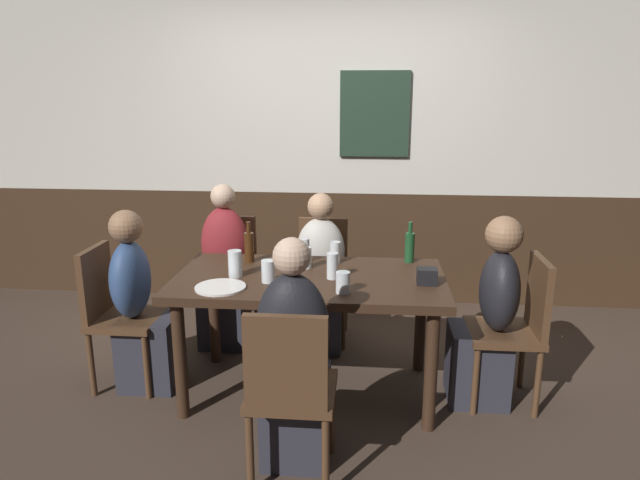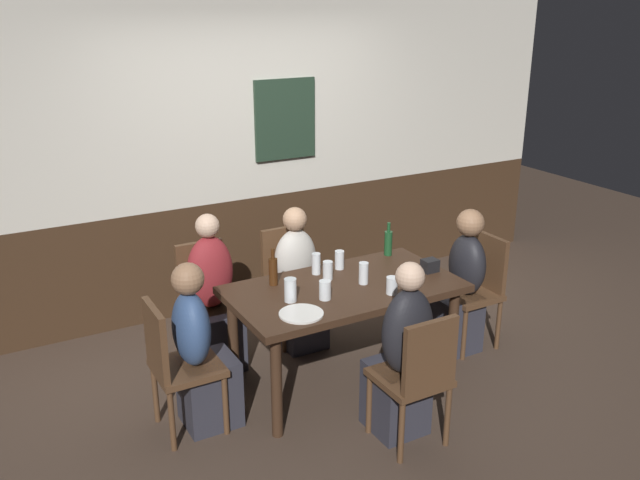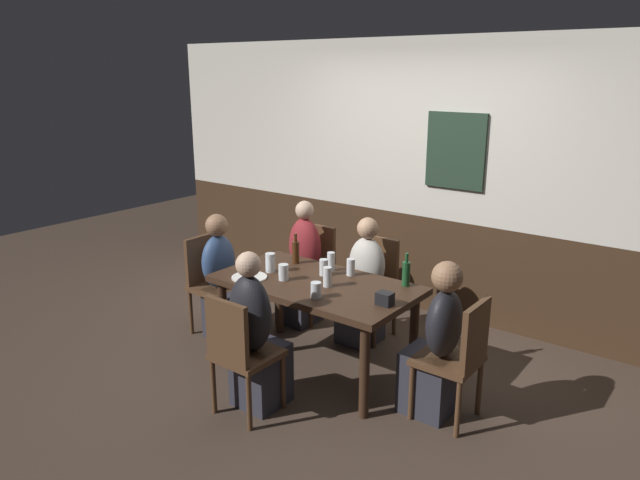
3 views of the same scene
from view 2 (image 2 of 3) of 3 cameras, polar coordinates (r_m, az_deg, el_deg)
The scene contains 24 objects.
ground_plane at distance 4.95m, azimuth 1.93°, elevation -11.74°, with size 12.00×12.00×0.00m, color #423328.
wall_back at distance 5.84m, azimuth -6.34°, elevation 6.90°, with size 6.40×0.13×2.60m.
dining_table at distance 4.65m, azimuth 2.03°, elevation -4.85°, with size 1.56×0.84×0.74m.
chair_head_east at distance 5.38m, azimuth 13.01°, elevation -3.66°, with size 0.40×0.40×0.88m.
chair_mid_near at distance 4.11m, azimuth 8.18°, elevation -11.01°, with size 0.40×0.40×0.88m.
chair_mid_far at distance 5.38m, azimuth -2.62°, elevation -3.14°, with size 0.40×0.40×0.88m.
chair_head_west at distance 4.28m, azimuth -12.06°, elevation -9.89°, with size 0.40×0.40×0.88m.
chair_left_far at distance 5.14m, azimuth -9.52°, elevation -4.55°, with size 0.40×0.40×0.88m.
person_head_east at distance 5.29m, azimuth 11.67°, elevation -4.24°, with size 0.37×0.34×1.12m.
person_mid_near at distance 4.22m, azimuth 6.82°, elevation -10.22°, with size 0.34×0.37×1.16m.
person_mid_far at distance 5.26m, azimuth -1.81°, elevation -4.10°, with size 0.34×0.37×1.10m.
person_head_west at distance 4.34m, azimuth -9.95°, elevation -9.76°, with size 0.37×0.34×1.11m.
person_left_far at distance 5.00m, azimuth -8.86°, elevation -5.36°, with size 0.34×0.37×1.16m.
pint_glass_pale at distance 4.87m, azimuth 1.64°, elevation -1.78°, with size 0.07×0.07×0.13m.
pint_glass_stout at distance 4.69m, azimuth 0.66°, elevation -2.67°, with size 0.07×0.07×0.13m.
tumbler_water at distance 4.63m, azimuth 3.67°, elevation -2.91°, with size 0.07×0.07×0.15m.
highball_clear at distance 4.39m, azimuth 0.42°, elevation -4.32°, with size 0.08×0.08×0.13m.
pint_glass_amber at distance 4.78m, azimuth -0.33°, elevation -2.07°, with size 0.06×0.06×0.15m.
beer_glass_half at distance 4.49m, azimuth 6.04°, elevation -3.90°, with size 0.08×0.08×0.12m.
beer_glass_tall at distance 4.36m, azimuth -2.50°, elevation -4.30°, with size 0.08×0.08×0.15m.
beer_bottle_green at distance 5.14m, azimuth 5.74°, elevation -0.20°, with size 0.06×0.06×0.26m.
beer_bottle_brown at distance 4.60m, azimuth -3.94°, elevation -2.58°, with size 0.06×0.06×0.26m.
plate_white_large at distance 4.20m, azimuth -1.59°, elevation -6.20°, with size 0.28×0.28×0.01m, color white.
condiment_caddy at distance 4.89m, azimuth 9.19°, elevation -2.12°, with size 0.11×0.09×0.09m, color black.
Camera 2 is at (-2.21, -3.61, 2.57)m, focal length 38.19 mm.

